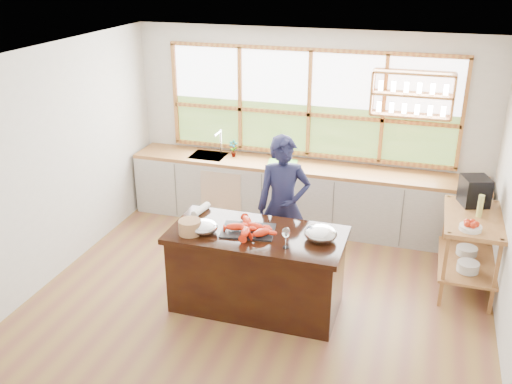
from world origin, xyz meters
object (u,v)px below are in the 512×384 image
at_px(island, 257,270).
at_px(wicker_basket, 190,227).
at_px(cook, 283,207).
at_px(espresso_machine, 475,191).

xyz_separation_m(island, wicker_basket, (-0.66, -0.23, 0.52)).
relative_size(cook, wicker_basket, 7.25).
bearing_deg(island, wicker_basket, -161.03).
xyz_separation_m(island, espresso_machine, (2.19, 1.45, 0.61)).
bearing_deg(wicker_basket, island, 18.97).
bearing_deg(cook, island, -113.48).
bearing_deg(cook, espresso_machine, -1.62).
xyz_separation_m(cook, wicker_basket, (-0.73, -1.04, 0.12)).
bearing_deg(island, cook, 84.90).
height_order(espresso_machine, wicker_basket, espresso_machine).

